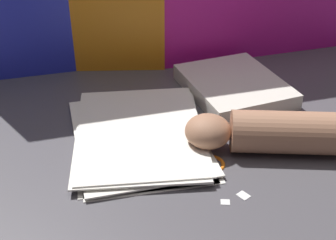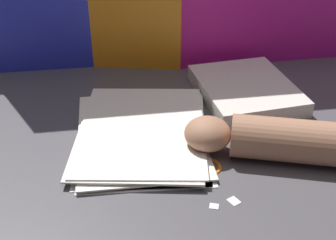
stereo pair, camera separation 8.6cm
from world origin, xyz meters
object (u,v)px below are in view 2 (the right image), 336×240
(book_closed, at_px, (246,90))
(scissors, at_px, (200,160))
(paper_stack, at_px, (142,133))
(hand_forearm, at_px, (266,138))

(book_closed, height_order, scissors, book_closed)
(paper_stack, xyz_separation_m, scissors, (0.11, -0.09, -0.00))
(paper_stack, xyz_separation_m, hand_forearm, (0.23, -0.07, 0.03))
(hand_forearm, bearing_deg, paper_stack, 162.12)
(paper_stack, height_order, book_closed, book_closed)
(book_closed, xyz_separation_m, scissors, (-0.13, -0.24, -0.01))
(book_closed, distance_m, hand_forearm, 0.23)
(book_closed, bearing_deg, scissors, -117.61)
(paper_stack, height_order, scissors, paper_stack)
(book_closed, bearing_deg, paper_stack, -146.41)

